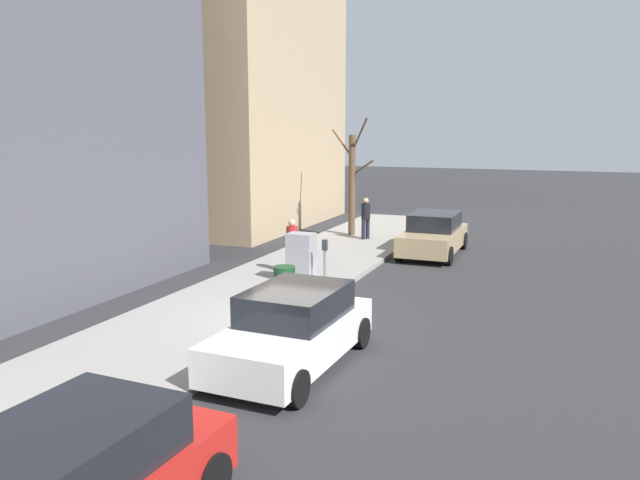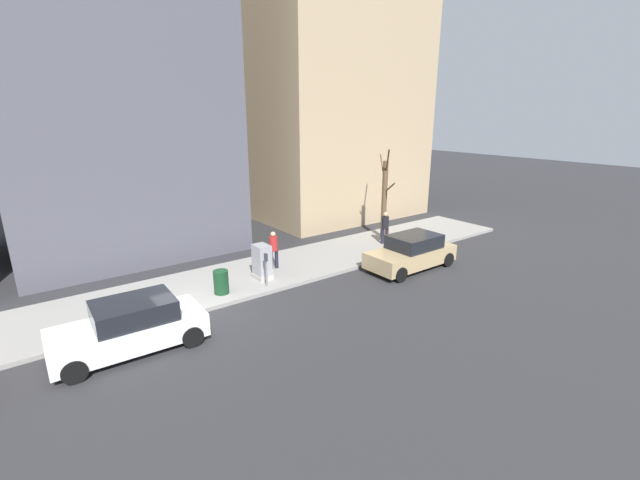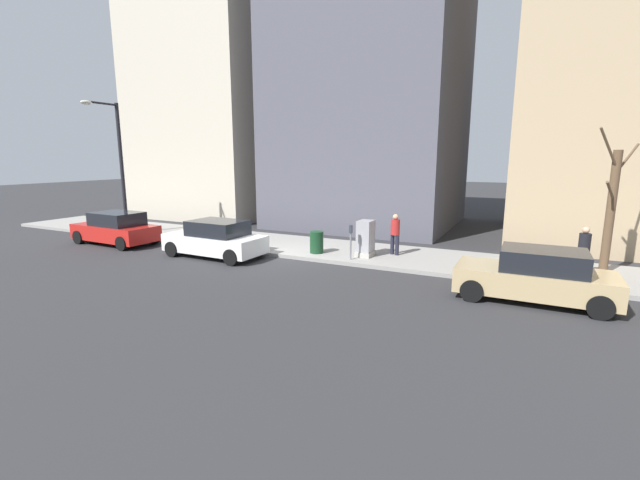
% 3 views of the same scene
% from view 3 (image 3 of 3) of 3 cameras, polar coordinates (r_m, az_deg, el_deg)
% --- Properties ---
extents(ground_plane, '(120.00, 120.00, 0.00)m').
position_cam_3_polar(ground_plane, '(17.60, -5.49, -2.36)').
color(ground_plane, '#2B2B2D').
extents(sidewalk, '(4.00, 36.00, 0.15)m').
position_cam_3_polar(sidewalk, '(19.26, -2.35, -0.92)').
color(sidewalk, gray).
rests_on(sidewalk, ground).
extents(parked_car_tan, '(1.94, 4.21, 1.52)m').
position_cam_3_polar(parked_car_tan, '(13.63, 26.85, -4.31)').
color(parked_car_tan, tan).
rests_on(parked_car_tan, ground).
extents(parked_car_white, '(2.02, 4.25, 1.52)m').
position_cam_3_polar(parked_car_white, '(18.04, -13.75, 0.09)').
color(parked_car_white, white).
rests_on(parked_car_white, ground).
extents(parked_car_red, '(2.05, 4.26, 1.52)m').
position_cam_3_polar(parked_car_red, '(22.30, -25.56, 1.37)').
color(parked_car_red, red).
rests_on(parked_car_red, ground).
extents(parking_meter, '(0.14, 0.10, 1.35)m').
position_cam_3_polar(parking_meter, '(16.45, 4.12, 0.20)').
color(parking_meter, slate).
rests_on(parking_meter, sidewalk).
extents(utility_box, '(0.83, 0.61, 1.43)m').
position_cam_3_polar(utility_box, '(17.15, 6.09, 0.17)').
color(utility_box, '#A8A399').
rests_on(utility_box, sidewalk).
extents(streetlamp, '(1.97, 0.32, 6.50)m').
position_cam_3_polar(streetlamp, '(23.81, -25.51, 9.87)').
color(streetlamp, black).
rests_on(streetlamp, sidewalk).
extents(bare_tree, '(2.19, 1.42, 4.84)m').
position_cam_3_polar(bare_tree, '(17.33, 34.28, 3.46)').
color(bare_tree, brown).
rests_on(bare_tree, sidewalk).
extents(trash_bin, '(0.56, 0.56, 0.90)m').
position_cam_3_polar(trash_bin, '(17.62, -0.45, -0.29)').
color(trash_bin, '#14381E').
rests_on(trash_bin, sidewalk).
extents(pedestrian_near_meter, '(0.36, 0.37, 1.66)m').
position_cam_3_polar(pedestrian_near_meter, '(16.60, 31.74, -0.96)').
color(pedestrian_near_meter, '#1E1E2D').
rests_on(pedestrian_near_meter, sidewalk).
extents(pedestrian_midblock, '(0.36, 0.38, 1.66)m').
position_cam_3_polar(pedestrian_midblock, '(17.48, 9.99, 1.07)').
color(pedestrian_midblock, '#1E1E2D').
rests_on(pedestrian_midblock, sidewalk).
extents(office_block_center, '(9.96, 9.96, 17.30)m').
position_cam_3_polar(office_block_center, '(26.96, 6.98, 20.77)').
color(office_block_center, '#4C4C56').
rests_on(office_block_center, ground).
extents(office_tower_right, '(9.17, 9.17, 18.19)m').
position_cam_3_polar(office_tower_right, '(32.14, -13.36, 19.77)').
color(office_tower_right, '#BCB29E').
rests_on(office_tower_right, ground).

